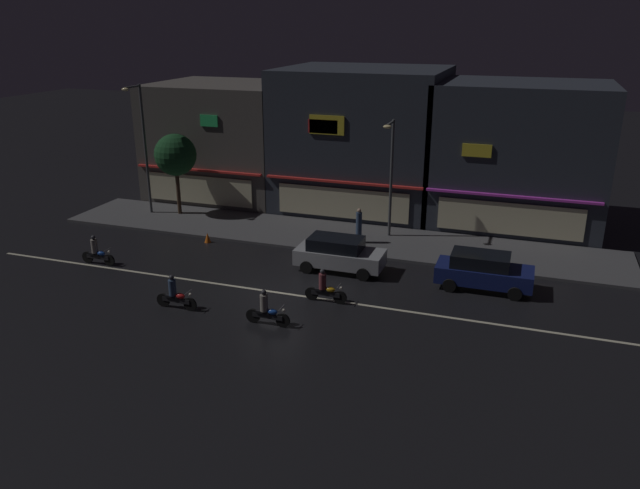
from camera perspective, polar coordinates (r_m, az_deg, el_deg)
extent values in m
plane|color=black|center=(28.27, -4.32, -4.36)|extent=(140.00, 140.00, 0.00)
cube|color=beige|center=(28.27, -4.32, -4.35)|extent=(30.41, 0.16, 0.01)
cube|color=#4C4C4F|center=(35.25, 0.82, 0.82)|extent=(32.01, 5.07, 0.14)
cube|color=#56514C|center=(43.84, -8.56, 9.47)|extent=(9.20, 7.99, 7.64)
cube|color=red|center=(40.55, -11.13, 6.71)|extent=(8.74, 0.24, 0.12)
cube|color=#33E572|center=(39.54, -10.14, 11.10)|extent=(1.19, 0.08, 0.71)
cube|color=beige|center=(40.91, -10.97, 4.96)|extent=(7.36, 0.06, 1.80)
cube|color=#2D333D|center=(38.62, 17.67, 7.85)|extent=(9.73, 7.29, 8.29)
cube|color=#D83FD8|center=(35.29, 17.16, 4.24)|extent=(9.25, 0.24, 0.12)
cube|color=yellow|center=(34.93, 14.18, 8.35)|extent=(1.57, 0.08, 0.69)
cube|color=beige|center=(35.71, 16.95, 2.26)|extent=(7.79, 0.06, 1.80)
cube|color=#2D333D|center=(40.64, 3.97, 9.66)|extent=(10.09, 8.77, 8.81)
cube|color=red|center=(36.78, 2.04, 5.73)|extent=(9.58, 0.24, 0.12)
cube|color=red|center=(36.56, 0.27, 10.76)|extent=(1.80, 0.08, 0.79)
cube|color=yellow|center=(36.47, 0.62, 10.90)|extent=(2.11, 0.08, 1.10)
cube|color=beige|center=(37.18, 2.05, 3.81)|extent=(8.07, 0.06, 1.80)
cylinder|color=#47494C|center=(39.86, -15.69, 8.31)|extent=(0.16, 0.16, 7.90)
cube|color=#47494C|center=(38.75, -16.82, 13.67)|extent=(0.10, 1.40, 0.10)
ellipsoid|color=#F9E099|center=(38.19, -17.42, 13.41)|extent=(0.44, 0.32, 0.20)
cylinder|color=#47494C|center=(34.40, 6.54, 5.97)|extent=(0.16, 0.16, 6.50)
cube|color=#47494C|center=(33.11, 6.48, 10.99)|extent=(0.10, 1.40, 0.10)
ellipsoid|color=#F9E099|center=(32.45, 6.19, 10.68)|extent=(0.44, 0.32, 0.20)
cylinder|color=#334766|center=(33.75, 3.58, 1.56)|extent=(0.32, 0.32, 1.71)
sphere|color=tan|center=(33.46, 3.61, 3.13)|extent=(0.22, 0.22, 0.22)
cylinder|color=#473323|center=(39.75, -12.85, 4.67)|extent=(0.24, 0.24, 2.70)
sphere|color=#194723|center=(39.21, -13.12, 8.02)|extent=(2.56, 2.56, 2.56)
cube|color=navy|center=(29.27, 14.81, -2.66)|extent=(4.30, 1.78, 0.76)
cube|color=black|center=(29.04, 14.50, -1.37)|extent=(2.58, 1.57, 0.60)
cube|color=#F9F2CC|center=(29.77, 18.96, -2.51)|extent=(0.08, 0.20, 0.12)
cube|color=#F9F2CC|center=(28.65, 18.92, -3.39)|extent=(0.08, 0.20, 0.12)
cylinder|color=black|center=(30.21, 17.57, -3.01)|extent=(0.62, 0.20, 0.62)
cylinder|color=black|center=(28.56, 17.42, -4.34)|extent=(0.62, 0.20, 0.62)
cylinder|color=black|center=(30.34, 12.23, -2.41)|extent=(0.62, 0.20, 0.62)
cylinder|color=black|center=(28.71, 11.77, -3.69)|extent=(0.62, 0.20, 0.62)
cube|color=#9EA0A5|center=(30.36, 1.84, -1.15)|extent=(4.30, 1.78, 0.76)
cube|color=black|center=(30.19, 1.46, 0.10)|extent=(2.58, 1.57, 0.60)
cube|color=#F9F2CC|center=(30.37, 5.99, -1.05)|extent=(0.08, 0.20, 0.12)
cube|color=#F9F2CC|center=(29.27, 5.44, -1.85)|extent=(0.08, 0.20, 0.12)
cylinder|color=black|center=(30.95, 4.83, -1.55)|extent=(0.62, 0.20, 0.62)
cylinder|color=black|center=(29.35, 3.96, -2.76)|extent=(0.62, 0.20, 0.62)
cylinder|color=black|center=(31.70, -0.14, -0.95)|extent=(0.62, 0.20, 0.62)
cylinder|color=black|center=(30.14, -1.25, -2.08)|extent=(0.62, 0.20, 0.62)
cylinder|color=black|center=(26.89, -11.82, -5.38)|extent=(0.60, 0.08, 0.60)
cylinder|color=black|center=(27.54, -14.16, -4.95)|extent=(0.60, 0.10, 0.60)
cube|color=black|center=(27.17, -13.02, -4.97)|extent=(1.30, 0.14, 0.20)
ellipsoid|color=red|center=(26.98, -12.70, -4.61)|extent=(0.44, 0.26, 0.24)
cube|color=black|center=(27.21, -13.41, -4.62)|extent=(0.56, 0.22, 0.10)
cylinder|color=slate|center=(26.69, -12.00, -4.29)|extent=(0.03, 0.60, 0.03)
sphere|color=white|center=(26.69, -11.81, -4.52)|extent=(0.14, 0.14, 0.14)
cylinder|color=#334766|center=(27.02, -13.38, -3.86)|extent=(0.32, 0.32, 0.70)
sphere|color=#333338|center=(26.85, -13.46, -2.97)|extent=(0.22, 0.22, 0.22)
cylinder|color=black|center=(26.95, 1.85, -4.88)|extent=(0.60, 0.08, 0.60)
cylinder|color=black|center=(27.32, -0.76, -4.51)|extent=(0.60, 0.10, 0.60)
cube|color=black|center=(27.08, 0.53, -4.51)|extent=(1.30, 0.14, 0.20)
ellipsoid|color=gold|center=(26.94, 0.94, -4.14)|extent=(0.44, 0.26, 0.24)
cube|color=black|center=(27.08, 0.13, -4.16)|extent=(0.56, 0.22, 0.10)
cylinder|color=slate|center=(26.73, 1.76, -3.80)|extent=(0.03, 0.60, 0.03)
sphere|color=white|center=(26.75, 1.94, -4.02)|extent=(0.14, 0.14, 0.14)
cylinder|color=brown|center=(26.91, 0.23, -3.40)|extent=(0.32, 0.32, 0.70)
sphere|color=#333338|center=(26.73, 0.24, -2.49)|extent=(0.22, 0.22, 0.22)
cylinder|color=black|center=(32.76, -18.75, -1.37)|extent=(0.60, 0.08, 0.60)
cylinder|color=black|center=(33.54, -20.52, -1.09)|extent=(0.60, 0.10, 0.60)
cube|color=black|center=(33.11, -19.67, -1.07)|extent=(1.30, 0.14, 0.20)
ellipsoid|color=#1E4CB2|center=(32.92, -19.44, -0.75)|extent=(0.44, 0.26, 0.24)
cube|color=black|center=(33.19, -19.97, -0.78)|extent=(0.56, 0.22, 0.10)
cylinder|color=slate|center=(32.60, -18.93, -0.46)|extent=(0.03, 0.60, 0.03)
sphere|color=white|center=(32.58, -18.78, -0.64)|extent=(0.14, 0.14, 0.14)
cylinder|color=gray|center=(33.02, -19.98, -0.14)|extent=(0.32, 0.32, 0.70)
sphere|color=#333338|center=(32.88, -20.08, 0.61)|extent=(0.22, 0.22, 0.22)
cylinder|color=black|center=(25.02, -3.42, -6.96)|extent=(0.60, 0.08, 0.60)
cylinder|color=black|center=(25.50, -6.15, -6.51)|extent=(0.60, 0.10, 0.60)
cube|color=black|center=(25.21, -4.80, -6.53)|extent=(1.30, 0.14, 0.20)
ellipsoid|color=#1E4CB2|center=(25.04, -4.40, -6.15)|extent=(0.44, 0.26, 0.24)
cube|color=black|center=(25.21, -5.23, -6.16)|extent=(0.56, 0.22, 0.10)
cylinder|color=slate|center=(24.79, -3.56, -5.81)|extent=(0.03, 0.60, 0.03)
sphere|color=white|center=(24.80, -3.36, -6.05)|extent=(0.14, 0.14, 0.14)
cylinder|color=gray|center=(25.02, -5.16, -5.35)|extent=(0.32, 0.32, 0.70)
sphere|color=#333338|center=(24.83, -5.19, -4.39)|extent=(0.22, 0.22, 0.22)
cone|color=orange|center=(34.86, -10.27, 0.63)|extent=(0.36, 0.36, 0.55)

